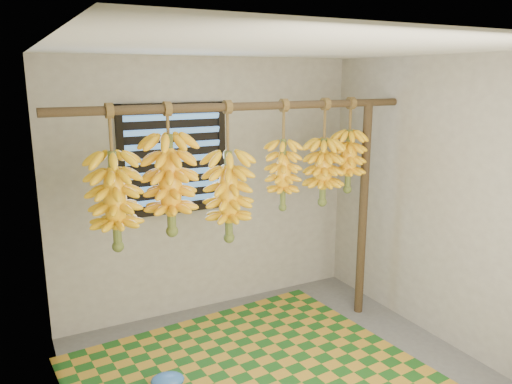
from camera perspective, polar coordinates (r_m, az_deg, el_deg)
floor at (r=3.98m, az=3.93°, el=-21.06°), size 3.00×3.00×0.01m
ceiling at (r=3.30m, az=4.61°, el=16.14°), size 3.00×3.00×0.01m
wall_back at (r=4.75m, az=-5.34°, el=0.56°), size 3.00×0.01×2.40m
wall_left at (r=2.99m, az=-21.41°, el=-7.98°), size 0.01×3.00×2.40m
wall_right at (r=4.41m, az=21.13°, el=-1.28°), size 0.01×3.00×2.40m
window at (r=4.55m, az=-9.36°, el=3.73°), size 1.00×0.04×1.00m
hanging_pole at (r=3.91m, az=-1.03°, el=9.76°), size 3.00×0.06×0.06m
support_post at (r=4.73m, az=12.14°, el=-2.24°), size 0.08×0.08×2.00m
woven_mat at (r=4.08m, az=-1.10°, el=-19.89°), size 2.65×2.19×0.01m
plastic_bag at (r=3.95m, az=-10.07°, el=-20.43°), size 0.28×0.24×0.10m
banana_bunch_a at (r=3.67m, az=-15.81°, el=-1.00°), size 0.37×0.37×1.04m
banana_bunch_b at (r=3.75m, az=-9.78°, el=0.81°), size 0.38×0.38×0.99m
banana_bunch_c at (r=3.94m, az=-3.16°, el=-0.49°), size 0.37×0.37×1.11m
banana_bunch_d at (r=4.14m, az=3.10°, el=2.00°), size 0.29×0.29×0.92m
banana_bunch_e at (r=4.36m, az=7.68°, el=2.32°), size 0.33×0.33×0.92m
banana_bunch_f at (r=4.51m, az=10.53°, el=3.53°), size 0.29×0.29×0.83m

